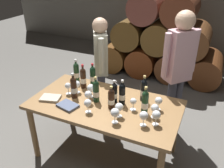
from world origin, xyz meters
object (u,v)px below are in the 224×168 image
(wine_bottle_7, at_px, (83,78))
(wine_glass_6, at_px, (156,115))
(wine_bottle_1, at_px, (122,94))
(wine_glass_2, at_px, (88,103))
(wine_glass_8, at_px, (68,86))
(wine_glass_9, at_px, (144,116))
(wine_bottle_8, at_px, (76,72))
(wine_glass_11, at_px, (88,95))
(wine_glass_7, at_px, (159,101))
(taster_seated_left, at_px, (101,62))
(sommelier_presenting, at_px, (179,66))
(wine_bottle_3, at_px, (111,99))
(wine_bottle_6, at_px, (144,90))
(wine_bottle_4, at_px, (74,87))
(wine_bottle_5, at_px, (93,76))
(leather_ledger, at_px, (68,106))
(wine_glass_0, at_px, (115,113))
(wine_glass_4, at_px, (133,102))
(wine_bottle_9, at_px, (96,91))
(tasting_notebook, at_px, (51,98))
(wine_glass_10, at_px, (155,108))
(dining_table, at_px, (105,110))
(wine_bottle_2, at_px, (145,102))
(wine_glass_3, at_px, (77,84))
(wine_glass_1, at_px, (91,88))
(wine_bottle_0, at_px, (114,93))
(wine_glass_5, at_px, (119,107))

(wine_bottle_7, height_order, wine_glass_6, wine_bottle_7)
(wine_bottle_1, relative_size, wine_glass_2, 1.96)
(wine_glass_2, relative_size, wine_glass_8, 1.04)
(wine_glass_8, relative_size, wine_glass_9, 0.92)
(wine_bottle_8, distance_m, wine_glass_11, 0.57)
(wine_glass_7, bearing_deg, wine_bottle_8, 169.92)
(wine_glass_6, height_order, taster_seated_left, taster_seated_left)
(wine_bottle_7, distance_m, sommelier_presenting, 1.20)
(wine_glass_9, bearing_deg, wine_bottle_3, 160.09)
(wine_bottle_3, relative_size, wine_bottle_6, 0.86)
(wine_bottle_4, relative_size, wine_bottle_5, 1.05)
(wine_bottle_5, relative_size, leather_ledger, 1.36)
(wine_glass_0, bearing_deg, wine_bottle_4, 158.60)
(wine_bottle_6, bearing_deg, wine_glass_7, -30.59)
(wine_bottle_8, relative_size, wine_glass_4, 2.21)
(wine_bottle_9, xyz_separation_m, wine_glass_9, (0.63, -0.21, -0.02))
(tasting_notebook, height_order, taster_seated_left, taster_seated_left)
(wine_glass_2, xyz_separation_m, leather_ledger, (-0.26, -0.00, -0.10))
(wine_bottle_1, relative_size, wine_glass_10, 1.95)
(wine_bottle_4, distance_m, wine_glass_6, 1.02)
(dining_table, height_order, taster_seated_left, taster_seated_left)
(wine_bottle_2, relative_size, wine_glass_3, 2.03)
(wine_glass_8, relative_size, leather_ledger, 0.67)
(wine_glass_2, xyz_separation_m, wine_glass_4, (0.42, 0.24, -0.01))
(wine_glass_1, distance_m, tasting_notebook, 0.49)
(wine_bottle_2, height_order, wine_bottle_3, wine_bottle_2)
(wine_bottle_0, height_order, wine_glass_0, wine_bottle_0)
(wine_bottle_2, height_order, wine_glass_1, wine_bottle_2)
(wine_bottle_4, xyz_separation_m, wine_bottle_8, (-0.19, 0.36, 0.00))
(dining_table, bearing_deg, wine_bottle_6, 33.05)
(wine_glass_4, xyz_separation_m, taster_seated_left, (-0.75, 0.71, 0.06))
(wine_bottle_1, height_order, wine_glass_5, wine_bottle_1)
(wine_bottle_3, xyz_separation_m, wine_bottle_7, (-0.52, 0.28, 0.02))
(wine_bottle_6, bearing_deg, wine_glass_4, -99.30)
(wine_bottle_0, bearing_deg, wine_bottle_5, 147.49)
(wine_glass_6, relative_size, sommelier_presenting, 0.09)
(wine_bottle_2, xyz_separation_m, wine_glass_11, (-0.63, -0.08, -0.02))
(wine_bottle_9, height_order, leather_ledger, wine_bottle_9)
(wine_glass_6, bearing_deg, wine_glass_3, 167.73)
(tasting_notebook, bearing_deg, wine_glass_10, -7.97)
(wine_bottle_8, distance_m, wine_glass_7, 1.17)
(wine_bottle_8, bearing_deg, dining_table, -29.89)
(wine_bottle_2, height_order, wine_glass_0, wine_bottle_2)
(tasting_notebook, bearing_deg, taster_seated_left, 61.93)
(wine_bottle_8, bearing_deg, wine_glass_9, -26.08)
(wine_glass_3, relative_size, tasting_notebook, 0.71)
(wine_glass_0, xyz_separation_m, tasting_notebook, (-0.87, 0.10, -0.10))
(wine_glass_10, bearing_deg, wine_glass_7, 90.32)
(wine_glass_1, bearing_deg, wine_bottle_0, 2.14)
(sommelier_presenting, bearing_deg, wine_glass_1, -141.46)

